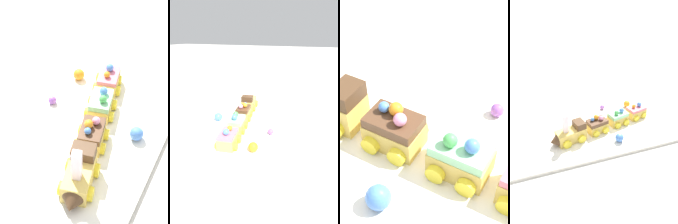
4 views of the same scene
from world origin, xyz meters
The scene contains 9 objects.
ground_plane centered at (0.00, 0.00, 0.00)m, with size 10.00×10.00×0.00m, color beige.
display_board centered at (0.00, 0.00, 0.01)m, with size 0.77×0.33×0.01m, color white.
cake_train_locomotive centered at (0.13, 0.05, 0.04)m, with size 0.14×0.08×0.11m.
cake_car_chocolate centered at (0.01, 0.02, 0.04)m, with size 0.08×0.08×0.07m.
cake_car_mint centered at (-0.08, 0.00, 0.04)m, with size 0.08×0.08×0.07m.
cake_car_strawberry centered at (-0.17, -0.02, 0.03)m, with size 0.08×0.08×0.06m.
gumball_blue centered at (-0.04, 0.10, 0.03)m, with size 0.03×0.03×0.03m, color #4C84E0.
gumball_orange centered at (-0.17, -0.10, 0.03)m, with size 0.03×0.03×0.03m, color orange.
gumball_purple centered at (-0.06, -0.12, 0.02)m, with size 0.02×0.02×0.02m, color #9956C6.
Camera 2 is at (-0.55, -0.27, 0.32)m, focal length 28.00 mm.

